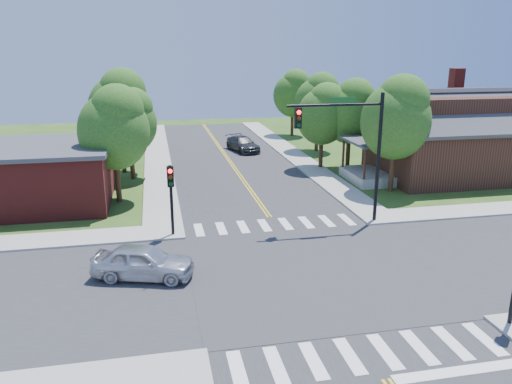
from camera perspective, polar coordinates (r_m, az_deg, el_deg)
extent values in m
plane|color=#2A4E18|center=(22.15, 6.05, -9.15)|extent=(100.00, 100.00, 0.00)
cube|color=#2D2D30|center=(22.14, 6.05, -9.10)|extent=(10.00, 90.00, 0.04)
cube|color=#2D2D30|center=(22.14, 6.05, -9.09)|extent=(90.00, 10.00, 0.04)
cube|color=#2D2D30|center=(22.15, 6.05, -9.15)|extent=(10.20, 10.20, 0.06)
cube|color=#9E9B93|center=(46.70, 3.98, 4.50)|extent=(2.20, 40.00, 0.14)
cube|color=#9E9B93|center=(45.03, -11.19, 3.79)|extent=(2.20, 40.00, 0.14)
cube|color=white|center=(27.01, -6.53, -4.32)|extent=(0.45, 2.00, 0.01)
cube|color=white|center=(27.13, -4.00, -4.15)|extent=(0.45, 2.00, 0.01)
cube|color=white|center=(27.30, -1.49, -3.99)|extent=(0.45, 2.00, 0.01)
cube|color=white|center=(27.52, 0.97, -3.82)|extent=(0.45, 2.00, 0.01)
cube|color=white|center=(27.79, 3.39, -3.64)|extent=(0.45, 2.00, 0.01)
cube|color=white|center=(28.11, 5.76, -3.46)|extent=(0.45, 2.00, 0.01)
cube|color=white|center=(28.48, 8.07, -3.28)|extent=(0.45, 2.00, 0.01)
cube|color=white|center=(28.89, 10.32, -3.10)|extent=(0.45, 2.00, 0.01)
cube|color=white|center=(16.03, -2.12, -19.66)|extent=(0.45, 2.00, 0.01)
cube|color=white|center=(16.23, 2.31, -19.16)|extent=(0.45, 2.00, 0.01)
cube|color=white|center=(16.51, 6.58, -18.57)|extent=(0.45, 2.00, 0.01)
cube|color=white|center=(16.88, 10.65, -17.91)|extent=(0.45, 2.00, 0.01)
cube|color=white|center=(17.32, 14.51, -17.21)|extent=(0.45, 2.00, 0.01)
cube|color=white|center=(17.83, 18.13, -16.48)|extent=(0.45, 2.00, 0.01)
cube|color=white|center=(18.40, 21.51, -15.73)|extent=(0.45, 2.00, 0.01)
cube|color=white|center=(19.04, 24.65, -14.99)|extent=(0.45, 2.00, 0.01)
cube|color=yellow|center=(46.67, -3.81, 4.46)|extent=(0.10, 37.50, 0.01)
cube|color=yellow|center=(46.69, -3.57, 4.47)|extent=(0.10, 37.50, 0.01)
cube|color=white|center=(17.22, 22.63, -18.42)|extent=(4.60, 0.45, 0.09)
cylinder|color=black|center=(27.97, 13.80, 3.62)|extent=(0.20, 0.20, 7.20)
cylinder|color=black|center=(26.49, 9.07, 9.79)|extent=(5.20, 0.14, 0.14)
cube|color=#19591E|center=(26.56, 9.95, 10.31)|extent=(1.40, 0.04, 0.30)
cube|color=black|center=(25.93, 4.82, 8.41)|extent=(0.34, 0.28, 1.05)
sphere|color=#FF0C0C|center=(25.73, 4.94, 9.06)|extent=(0.22, 0.22, 0.22)
sphere|color=#3F2605|center=(25.77, 4.92, 8.35)|extent=(0.22, 0.22, 0.22)
sphere|color=#05330F|center=(25.81, 4.91, 7.65)|extent=(0.22, 0.22, 0.22)
cylinder|color=black|center=(25.77, -9.63, -1.09)|extent=(0.16, 0.16, 3.80)
cube|color=black|center=(25.42, -9.77, 1.76)|extent=(0.34, 0.28, 1.05)
sphere|color=#FF0C0C|center=(25.18, -9.79, 2.36)|extent=(0.22, 0.22, 0.22)
sphere|color=#3F2605|center=(25.26, -9.75, 1.66)|extent=(0.22, 0.22, 0.22)
sphere|color=#05330F|center=(25.34, -9.72, 0.96)|extent=(0.22, 0.22, 0.22)
cube|color=black|center=(40.27, 20.90, 4.41)|extent=(10.00, 8.00, 4.00)
cube|color=#9E9B93|center=(37.65, 12.51, 1.76)|extent=(2.60, 4.50, 0.70)
cylinder|color=black|center=(35.15, 12.30, 2.87)|extent=(0.18, 0.18, 2.50)
cylinder|color=black|center=(38.75, 9.94, 4.20)|extent=(0.18, 0.18, 2.50)
cube|color=#38383D|center=(37.11, 12.76, 5.66)|extent=(2.80, 4.80, 0.18)
cube|color=maroon|center=(44.27, 21.47, 7.37)|extent=(0.90, 0.90, 7.11)
cube|color=maroon|center=(34.08, -24.76, 1.59)|extent=(10.00, 8.00, 3.50)
cube|color=#38383D|center=(33.71, -25.13, 4.63)|extent=(10.40, 8.40, 0.25)
cylinder|color=#382314|center=(35.05, 15.25, 2.41)|extent=(0.34, 0.34, 2.94)
ellipsoid|color=#224F17|center=(34.45, 15.65, 7.79)|extent=(4.64, 4.41, 5.10)
sphere|color=#224F17|center=(34.25, 16.44, 10.03)|extent=(3.40, 3.40, 3.40)
cylinder|color=#382314|center=(41.07, 10.47, 4.49)|extent=(0.34, 0.34, 2.71)
ellipsoid|color=#224F17|center=(40.58, 10.69, 8.74)|extent=(4.28, 4.06, 4.70)
sphere|color=#224F17|center=(40.37, 11.30, 10.50)|extent=(3.14, 3.14, 3.14)
cylinder|color=#382314|center=(47.98, 6.94, 6.32)|extent=(0.34, 0.34, 2.75)
ellipsoid|color=#224F17|center=(47.56, 7.07, 10.01)|extent=(4.35, 4.13, 4.78)
sphere|color=#224F17|center=(47.35, 7.55, 11.56)|extent=(3.19, 3.19, 3.19)
cylinder|color=#382314|center=(56.49, 4.15, 7.84)|extent=(0.34, 0.34, 2.72)
ellipsoid|color=#224F17|center=(56.13, 4.21, 10.95)|extent=(4.30, 4.08, 4.73)
sphere|color=#224F17|center=(55.92, 4.60, 12.25)|extent=(3.15, 3.15, 3.15)
cylinder|color=#382314|center=(32.69, -15.50, 1.27)|extent=(0.34, 0.34, 2.77)
ellipsoid|color=#224F17|center=(32.07, -15.92, 6.68)|extent=(4.37, 4.15, 4.80)
sphere|color=#224F17|center=(31.68, -15.58, 9.00)|extent=(3.20, 3.20, 3.20)
cylinder|color=#382314|center=(40.40, -14.93, 4.25)|extent=(0.34, 0.34, 3.01)
ellipsoid|color=#224F17|center=(39.88, -15.29, 9.04)|extent=(4.75, 4.52, 5.23)
sphere|color=#224F17|center=(39.53, -15.02, 11.08)|extent=(3.49, 3.49, 3.49)
cylinder|color=#382314|center=(47.98, -14.52, 5.90)|extent=(0.34, 0.34, 2.71)
ellipsoid|color=#224F17|center=(47.56, -14.78, 9.54)|extent=(4.29, 4.07, 4.71)
sphere|color=#224F17|center=(47.23, -14.53, 11.08)|extent=(3.14, 3.14, 3.14)
cylinder|color=#382314|center=(56.67, -14.51, 7.21)|extent=(0.34, 0.34, 2.35)
ellipsoid|color=#224F17|center=(56.35, -14.70, 9.87)|extent=(3.70, 3.52, 4.07)
sphere|color=#224F17|center=(56.04, -14.48, 11.00)|extent=(2.72, 2.72, 2.72)
cylinder|color=#382314|center=(40.79, 7.42, 4.46)|extent=(0.34, 0.34, 2.58)
ellipsoid|color=#224F17|center=(40.31, 7.57, 8.52)|extent=(4.07, 3.87, 4.48)
sphere|color=#224F17|center=(40.08, 8.14, 10.22)|extent=(2.99, 2.99, 2.99)
cylinder|color=#382314|center=(38.32, -13.98, 3.32)|extent=(0.34, 0.34, 2.53)
ellipsoid|color=#224F17|center=(37.82, -14.27, 7.55)|extent=(3.99, 3.79, 4.39)
sphere|color=#224F17|center=(37.46, -13.95, 9.34)|extent=(2.93, 2.93, 2.93)
imported|color=silver|center=(21.75, -12.76, -7.87)|extent=(4.08, 5.23, 1.46)
imported|color=#313336|center=(47.43, -1.52, 5.47)|extent=(4.17, 5.65, 1.37)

